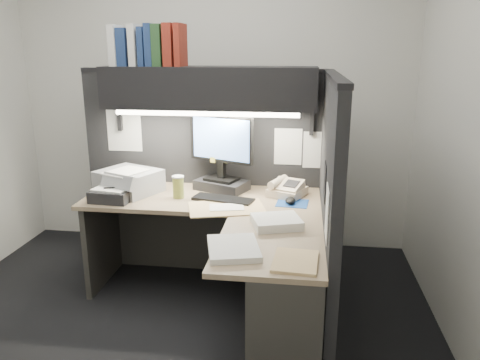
# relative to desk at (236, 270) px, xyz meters

# --- Properties ---
(floor) EXTENTS (3.50, 3.50, 0.00)m
(floor) POSITION_rel_desk_xyz_m (-0.43, 0.00, -0.44)
(floor) COLOR black
(floor) RESTS_ON ground
(wall_back) EXTENTS (3.50, 0.04, 2.70)m
(wall_back) POSITION_rel_desk_xyz_m (-0.43, 1.50, 0.91)
(wall_back) COLOR silver
(wall_back) RESTS_ON floor
(wall_front) EXTENTS (3.50, 0.04, 2.70)m
(wall_front) POSITION_rel_desk_xyz_m (-0.43, -1.50, 0.91)
(wall_front) COLOR silver
(wall_front) RESTS_ON floor
(wall_right) EXTENTS (0.04, 3.00, 2.70)m
(wall_right) POSITION_rel_desk_xyz_m (1.32, 0.00, 0.91)
(wall_right) COLOR silver
(wall_right) RESTS_ON floor
(partition_back) EXTENTS (1.90, 0.06, 1.60)m
(partition_back) POSITION_rel_desk_xyz_m (-0.40, 0.93, 0.36)
(partition_back) COLOR black
(partition_back) RESTS_ON floor
(partition_right) EXTENTS (0.06, 1.50, 1.60)m
(partition_right) POSITION_rel_desk_xyz_m (0.55, 0.18, 0.36)
(partition_right) COLOR black
(partition_right) RESTS_ON floor
(desk) EXTENTS (1.70, 1.53, 0.73)m
(desk) POSITION_rel_desk_xyz_m (0.00, 0.00, 0.00)
(desk) COLOR #967A5F
(desk) RESTS_ON floor
(overhead_shelf) EXTENTS (1.55, 0.34, 0.30)m
(overhead_shelf) POSITION_rel_desk_xyz_m (-0.30, 0.75, 1.06)
(overhead_shelf) COLOR black
(overhead_shelf) RESTS_ON partition_back
(task_light_tube) EXTENTS (1.32, 0.04, 0.04)m
(task_light_tube) POSITION_rel_desk_xyz_m (-0.30, 0.61, 0.89)
(task_light_tube) COLOR white
(task_light_tube) RESTS_ON overhead_shelf
(monitor) EXTENTS (0.50, 0.36, 0.57)m
(monitor) POSITION_rel_desk_xyz_m (-0.22, 0.75, 0.51)
(monitor) COLOR black
(monitor) RESTS_ON desk
(keyboard) EXTENTS (0.46, 0.24, 0.02)m
(keyboard) POSITION_rel_desk_xyz_m (-0.16, 0.49, 0.30)
(keyboard) COLOR black
(keyboard) RESTS_ON desk
(mousepad) EXTENTS (0.23, 0.22, 0.00)m
(mousepad) POSITION_rel_desk_xyz_m (0.33, 0.49, 0.29)
(mousepad) COLOR navy
(mousepad) RESTS_ON desk
(mouse) EXTENTS (0.07, 0.11, 0.04)m
(mouse) POSITION_rel_desk_xyz_m (0.31, 0.48, 0.31)
(mouse) COLOR black
(mouse) RESTS_ON mousepad
(telephone) EXTENTS (0.31, 0.32, 0.10)m
(telephone) POSITION_rel_desk_xyz_m (0.28, 0.67, 0.33)
(telephone) COLOR beige
(telephone) RESTS_ON desk
(coffee_cup) EXTENTS (0.10, 0.10, 0.15)m
(coffee_cup) POSITION_rel_desk_xyz_m (-0.49, 0.52, 0.36)
(coffee_cup) COLOR #AFAA46
(coffee_cup) RESTS_ON desk
(printer) EXTENTS (0.53, 0.50, 0.17)m
(printer) POSITION_rel_desk_xyz_m (-0.90, 0.60, 0.37)
(printer) COLOR #989A9D
(printer) RESTS_ON desk
(notebook_stack) EXTENTS (0.29, 0.25, 0.08)m
(notebook_stack) POSITION_rel_desk_xyz_m (-0.94, 0.39, 0.33)
(notebook_stack) COLOR black
(notebook_stack) RESTS_ON desk
(open_folder) EXTENTS (0.58, 0.46, 0.01)m
(open_folder) POSITION_rel_desk_xyz_m (-0.11, 0.32, 0.29)
(open_folder) COLOR tan
(open_folder) RESTS_ON desk
(paper_stack_a) EXTENTS (0.34, 0.31, 0.05)m
(paper_stack_a) POSITION_rel_desk_xyz_m (0.24, 0.05, 0.31)
(paper_stack_a) COLOR white
(paper_stack_a) RESTS_ON desk
(paper_stack_b) EXTENTS (0.34, 0.39, 0.03)m
(paper_stack_b) POSITION_rel_desk_xyz_m (0.04, -0.35, 0.30)
(paper_stack_b) COLOR white
(paper_stack_b) RESTS_ON desk
(manila_stack) EXTENTS (0.24, 0.30, 0.02)m
(manila_stack) POSITION_rel_desk_xyz_m (0.37, -0.45, 0.30)
(manila_stack) COLOR tan
(manila_stack) RESTS_ON desk
(binder_row) EXTENTS (0.52, 0.24, 0.30)m
(binder_row) POSITION_rel_desk_xyz_m (-0.74, 0.75, 1.35)
(binder_row) COLOR silver
(binder_row) RESTS_ON overhead_shelf
(pinned_papers) EXTENTS (1.76, 1.31, 0.51)m
(pinned_papers) POSITION_rel_desk_xyz_m (-0.00, 0.56, 0.61)
(pinned_papers) COLOR white
(pinned_papers) RESTS_ON partition_back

